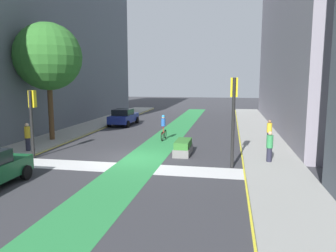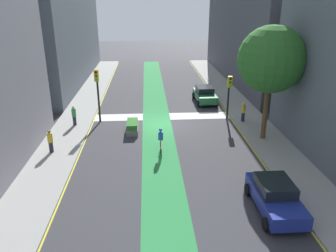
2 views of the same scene
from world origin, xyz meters
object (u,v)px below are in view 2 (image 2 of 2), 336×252
object	(u,v)px
car_green_left_near	(205,94)
pedestrian_sidewalk_right_a	(74,116)
pedestrian_sidewalk_right_b	(50,141)
street_tree_near	(271,60)
pedestrian_sidewalk_left_a	(243,112)
traffic_signal_near_left	(229,89)
car_blue_left_far	(275,196)
median_planter	(132,127)
cyclist_in_lane	(161,141)
traffic_signal_near_right	(97,86)

from	to	relation	value
car_green_left_near	pedestrian_sidewalk_right_a	world-z (taller)	pedestrian_sidewalk_right_a
pedestrian_sidewalk_right_b	street_tree_near	bearing A→B (deg)	-174.20
pedestrian_sidewalk_left_a	traffic_signal_near_left	bearing A→B (deg)	-42.81
car_blue_left_far	pedestrian_sidewalk_right_a	distance (m)	17.34
pedestrian_sidewalk_right_a	pedestrian_sidewalk_right_b	xyz separation A→B (m)	(0.55, 5.15, -0.02)
pedestrian_sidewalk_right_a	street_tree_near	xyz separation A→B (m)	(-14.53, 3.61, 4.98)
pedestrian_sidewalk_left_a	median_planter	world-z (taller)	pedestrian_sidewalk_left_a
car_blue_left_far	cyclist_in_lane	size ratio (longest dim) A/B	2.27
car_green_left_near	street_tree_near	size ratio (longest dim) A/B	0.52
cyclist_in_lane	pedestrian_sidewalk_right_b	distance (m)	7.39
car_blue_left_far	pedestrian_sidewalk_left_a	distance (m)	12.53
car_green_left_near	cyclist_in_lane	size ratio (longest dim) A/B	2.29
car_green_left_near	pedestrian_sidewalk_right_a	xyz separation A→B (m)	(11.81, 6.26, 0.16)
median_planter	traffic_signal_near_right	bearing A→B (deg)	-39.86
traffic_signal_near_right	car_blue_left_far	world-z (taller)	traffic_signal_near_right
traffic_signal_near_right	cyclist_in_lane	size ratio (longest dim) A/B	2.43
cyclist_in_lane	street_tree_near	size ratio (longest dim) A/B	0.23
traffic_signal_near_right	car_blue_left_far	size ratio (longest dim) A/B	1.07
pedestrian_sidewalk_right_b	street_tree_near	distance (m)	15.96
cyclist_in_lane	traffic_signal_near_right	bearing A→B (deg)	-53.42
traffic_signal_near_left	car_blue_left_far	size ratio (longest dim) A/B	0.91
car_blue_left_far	street_tree_near	xyz separation A→B (m)	(-2.40, -8.78, 5.14)
pedestrian_sidewalk_right_b	traffic_signal_near_left	bearing A→B (deg)	-155.48
cyclist_in_lane	street_tree_near	world-z (taller)	street_tree_near
traffic_signal_near_left	street_tree_near	distance (m)	5.87
cyclist_in_lane	pedestrian_sidewalk_left_a	bearing A→B (deg)	-141.82
cyclist_in_lane	street_tree_near	distance (m)	9.40
pedestrian_sidewalk_right_b	median_planter	size ratio (longest dim) A/B	0.71
traffic_signal_near_right	cyclist_in_lane	xyz separation A→B (m)	(-4.90, 6.61, -2.18)
traffic_signal_near_left	pedestrian_sidewalk_left_a	distance (m)	2.24
traffic_signal_near_left	car_blue_left_far	xyz separation A→B (m)	(0.79, 13.39, -1.89)
traffic_signal_near_left	pedestrian_sidewalk_right_a	bearing A→B (deg)	4.44
traffic_signal_near_left	cyclist_in_lane	size ratio (longest dim) A/B	2.06
car_blue_left_far	pedestrian_sidewalk_left_a	world-z (taller)	pedestrian_sidewalk_left_a
pedestrian_sidewalk_right_a	car_green_left_near	bearing A→B (deg)	-152.08
car_blue_left_far	median_planter	xyz separation A→B (m)	(7.37, -10.97, -0.40)
pedestrian_sidewalk_right_a	pedestrian_sidewalk_left_a	xyz separation A→B (m)	(-14.01, 0.00, 0.04)
traffic_signal_near_right	median_planter	xyz separation A→B (m)	(-2.85, 2.38, -2.75)
traffic_signal_near_right	pedestrian_sidewalk_left_a	world-z (taller)	traffic_signal_near_right
car_blue_left_far	pedestrian_sidewalk_right_a	bearing A→B (deg)	-45.61
pedestrian_sidewalk_right_b	pedestrian_sidewalk_left_a	bearing A→B (deg)	-160.54
pedestrian_sidewalk_left_a	pedestrian_sidewalk_right_a	bearing A→B (deg)	-0.00
pedestrian_sidewalk_left_a	pedestrian_sidewalk_right_b	size ratio (longest dim) A/B	1.07
pedestrian_sidewalk_right_a	median_planter	size ratio (longest dim) A/B	0.73
car_green_left_near	cyclist_in_lane	bearing A→B (deg)	67.27
car_blue_left_far	street_tree_near	bearing A→B (deg)	-105.28
street_tree_near	median_planter	xyz separation A→B (m)	(9.77, -2.19, -5.54)
traffic_signal_near_left	pedestrian_sidewalk_right_b	xyz separation A→B (m)	(13.48, 6.15, -1.75)
traffic_signal_near_right	pedestrian_sidewalk_left_a	xyz separation A→B (m)	(-12.09, 0.96, -2.15)
traffic_signal_near_right	median_planter	distance (m)	4.62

